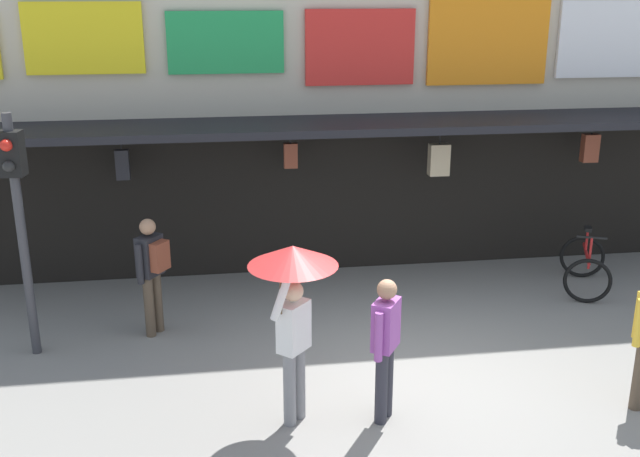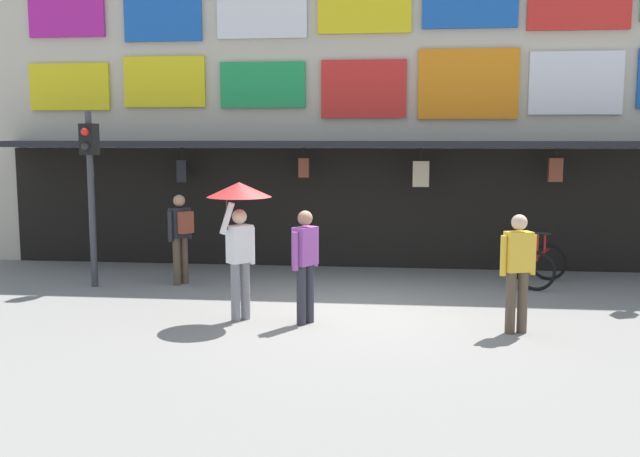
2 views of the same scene
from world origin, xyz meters
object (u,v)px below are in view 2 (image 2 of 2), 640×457
object	(u,v)px
bicycle_parked	(542,264)
pedestrian_in_yellow	(181,232)
traffic_light_near	(90,170)
pedestrian_with_umbrella	(239,212)
pedestrian_in_white	(305,260)
pedestrian_in_black	(518,267)

from	to	relation	value
bicycle_parked	pedestrian_in_yellow	world-z (taller)	pedestrian_in_yellow
bicycle_parked	pedestrian_in_yellow	xyz separation A→B (m)	(-6.68, -0.65, 0.59)
traffic_light_near	pedestrian_with_umbrella	size ratio (longest dim) A/B	1.54
bicycle_parked	pedestrian_in_white	world-z (taller)	pedestrian_in_white
pedestrian_in_black	pedestrian_in_yellow	bearing A→B (deg)	154.15
bicycle_parked	pedestrian_with_umbrella	bearing A→B (deg)	-148.02
traffic_light_near	pedestrian_in_white	distance (m)	4.90
pedestrian_with_umbrella	pedestrian_in_black	xyz separation A→B (m)	(4.00, -0.28, -0.69)
traffic_light_near	pedestrian_in_white	world-z (taller)	traffic_light_near
traffic_light_near	pedestrian_in_black	distance (m)	7.70
pedestrian_in_white	pedestrian_with_umbrella	xyz separation A→B (m)	(-0.99, 0.10, 0.69)
traffic_light_near	bicycle_parked	distance (m)	8.47
traffic_light_near	pedestrian_in_white	xyz separation A→B (m)	(4.22, -2.20, -1.19)
traffic_light_near	pedestrian_in_black	xyz separation A→B (m)	(7.23, -2.39, -1.19)
traffic_light_near	pedestrian_in_white	bearing A→B (deg)	-27.54
pedestrian_in_black	pedestrian_with_umbrella	bearing A→B (deg)	175.95
bicycle_parked	pedestrian_in_yellow	bearing A→B (deg)	-174.42
pedestrian_in_white	pedestrian_in_yellow	distance (m)	3.70
pedestrian_in_white	pedestrian_in_black	distance (m)	3.02
bicycle_parked	pedestrian_in_white	size ratio (longest dim) A/B	0.80
pedestrian_in_white	pedestrian_in_black	world-z (taller)	same
bicycle_parked	pedestrian_in_black	size ratio (longest dim) A/B	0.80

